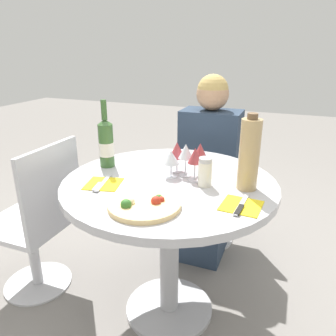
# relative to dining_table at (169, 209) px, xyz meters

# --- Properties ---
(ground_plane) EXTENTS (12.00, 12.00, 0.00)m
(ground_plane) POSITION_rel_dining_table_xyz_m (0.00, 0.00, -0.61)
(ground_plane) COLOR gray
(ground_plane) RESTS_ON ground
(dining_table) EXTENTS (0.99, 0.99, 0.76)m
(dining_table) POSITION_rel_dining_table_xyz_m (0.00, 0.00, 0.00)
(dining_table) COLOR #B2B2B7
(dining_table) RESTS_ON ground_plane
(chair_behind_diner) EXTENTS (0.43, 0.43, 0.88)m
(chair_behind_diner) POSITION_rel_dining_table_xyz_m (0.00, 0.83, -0.19)
(chair_behind_diner) COLOR silver
(chair_behind_diner) RESTS_ON ground_plane
(seated_diner) EXTENTS (0.39, 0.47, 1.18)m
(seated_diner) POSITION_rel_dining_table_xyz_m (0.00, 0.68, -0.07)
(seated_diner) COLOR #28384C
(seated_diner) RESTS_ON ground_plane
(chair_empty_side) EXTENTS (0.43, 0.43, 0.88)m
(chair_empty_side) POSITION_rel_dining_table_xyz_m (-0.74, -0.09, -0.19)
(chair_empty_side) COLOR silver
(chair_empty_side) RESTS_ON ground_plane
(pizza_large) EXTENTS (0.28, 0.28, 0.05)m
(pizza_large) POSITION_rel_dining_table_xyz_m (0.01, -0.29, 0.16)
(pizza_large) COLOR #E5C17F
(pizza_large) RESTS_ON dining_table
(wine_bottle) EXTENTS (0.08, 0.08, 0.34)m
(wine_bottle) POSITION_rel_dining_table_xyz_m (-0.37, 0.06, 0.27)
(wine_bottle) COLOR #38602D
(wine_bottle) RESTS_ON dining_table
(tall_carafe) EXTENTS (0.09, 0.09, 0.33)m
(tall_carafe) POSITION_rel_dining_table_xyz_m (0.35, 0.04, 0.31)
(tall_carafe) COLOR tan
(tall_carafe) RESTS_ON dining_table
(sugar_shaker) EXTENTS (0.06, 0.06, 0.13)m
(sugar_shaker) POSITION_rel_dining_table_xyz_m (0.17, 0.00, 0.21)
(sugar_shaker) COLOR silver
(sugar_shaker) RESTS_ON dining_table
(wine_glass_front_right) EXTENTS (0.07, 0.07, 0.16)m
(wine_glass_front_right) POSITION_rel_dining_table_xyz_m (0.11, 0.04, 0.27)
(wine_glass_front_right) COLOR silver
(wine_glass_front_right) RESTS_ON dining_table
(wine_glass_back_left) EXTENTS (0.08, 0.08, 0.15)m
(wine_glass_back_left) POSITION_rel_dining_table_xyz_m (-0.01, 0.12, 0.26)
(wine_glass_back_left) COLOR silver
(wine_glass_back_left) RESTS_ON dining_table
(wine_glass_center) EXTENTS (0.07, 0.07, 0.16)m
(wine_glass_center) POSITION_rel_dining_table_xyz_m (0.05, 0.08, 0.27)
(wine_glass_center) COLOR silver
(wine_glass_center) RESTS_ON dining_table
(wine_glass_front_left) EXTENTS (0.08, 0.08, 0.13)m
(wine_glass_front_left) POSITION_rel_dining_table_xyz_m (-0.01, 0.04, 0.24)
(wine_glass_front_left) COLOR silver
(wine_glass_front_left) RESTS_ON dining_table
(wine_glass_back_right) EXTENTS (0.07, 0.07, 0.16)m
(wine_glass_back_right) POSITION_rel_dining_table_xyz_m (0.11, 0.12, 0.26)
(wine_glass_back_right) COLOR silver
(wine_glass_back_right) RESTS_ON dining_table
(place_setting_left) EXTENTS (0.18, 0.19, 0.01)m
(place_setting_left) POSITION_rel_dining_table_xyz_m (-0.26, -0.16, 0.15)
(place_setting_left) COLOR yellow
(place_setting_left) RESTS_ON dining_table
(place_setting_right) EXTENTS (0.16, 0.19, 0.01)m
(place_setting_right) POSITION_rel_dining_table_xyz_m (0.35, -0.14, 0.15)
(place_setting_right) COLOR yellow
(place_setting_right) RESTS_ON dining_table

